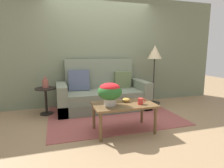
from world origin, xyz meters
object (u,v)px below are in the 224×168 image
at_px(couch, 102,94).
at_px(coffee_mug, 141,101).
at_px(potted_plant, 110,91).
at_px(side_table, 46,96).
at_px(snack_bowl, 126,100).
at_px(table_vase, 45,83).
at_px(floor_lamp, 155,57).
at_px(coffee_table, 124,107).

bearing_deg(couch, coffee_mug, -79.73).
distance_m(couch, potted_plant, 1.45).
xyz_separation_m(side_table, coffee_mug, (1.50, -1.40, 0.13)).
relative_size(side_table, snack_bowl, 4.12).
relative_size(couch, coffee_mug, 15.50).
relative_size(couch, potted_plant, 5.41).
relative_size(coffee_mug, table_vase, 0.59).
relative_size(couch, floor_lamp, 1.39).
bearing_deg(potted_plant, snack_bowl, 20.50).
relative_size(side_table, table_vase, 2.57).
bearing_deg(coffee_mug, coffee_table, 156.75).
bearing_deg(snack_bowl, coffee_mug, -49.10).
height_order(floor_lamp, coffee_mug, floor_lamp).
relative_size(coffee_table, potted_plant, 2.67).
bearing_deg(side_table, couch, 2.94).
bearing_deg(coffee_mug, side_table, 137.00).
xyz_separation_m(couch, coffee_table, (0.02, -1.36, 0.08)).
distance_m(snack_bowl, table_vase, 1.80).
xyz_separation_m(coffee_table, potted_plant, (-0.24, -0.02, 0.28)).
distance_m(couch, side_table, 1.24).
bearing_deg(floor_lamp, side_table, -177.61).
bearing_deg(couch, potted_plant, -99.29).
distance_m(side_table, snack_bowl, 1.79).
bearing_deg(coffee_table, potted_plant, -174.51).
distance_m(floor_lamp, coffee_mug, 1.97).
relative_size(coffee_table, snack_bowl, 7.29).
distance_m(coffee_table, side_table, 1.80).
relative_size(coffee_table, side_table, 1.77).
bearing_deg(coffee_mug, table_vase, 136.46).
relative_size(side_table, coffee_mug, 4.33).
relative_size(floor_lamp, snack_bowl, 10.62).
distance_m(coffee_table, coffee_mug, 0.29).
relative_size(coffee_table, table_vase, 4.55).
bearing_deg(snack_bowl, coffee_table, -127.99).
xyz_separation_m(couch, table_vase, (-1.23, -0.04, 0.32)).
relative_size(couch, coffee_table, 2.03).
distance_m(potted_plant, table_vase, 1.67).
height_order(side_table, snack_bowl, side_table).
xyz_separation_m(potted_plant, snack_bowl, (0.32, 0.12, -0.19)).
height_order(floor_lamp, table_vase, floor_lamp).
xyz_separation_m(potted_plant, coffee_mug, (0.49, -0.08, -0.17)).
height_order(couch, side_table, couch).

